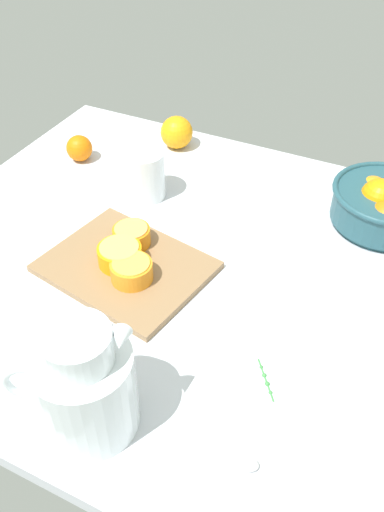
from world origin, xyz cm
name	(u,v)px	position (x,y,z in cm)	size (l,w,h in cm)	color
ground_plane	(207,274)	(0.00, 0.00, -1.50)	(123.48, 97.03, 3.00)	silver
juice_pitcher	(86,390)	(-1.52, -37.70, 7.41)	(18.22, 14.32, 20.08)	white
second_glass	(145,176)	(-23.05, 16.53, 5.13)	(9.10, 9.10, 11.13)	white
cutting_board	(126,267)	(-14.09, -7.08, 0.70)	(30.13, 23.58, 1.40)	olive
orange_half_0	(132,236)	(-16.20, -1.05, 3.31)	(7.54, 7.54, 3.89)	orange
orange_half_1	(120,255)	(-15.19, -7.12, 3.40)	(8.55, 8.55, 4.06)	orange
orange_half_2	(132,271)	(-10.90, -9.95, 3.36)	(7.96, 7.96, 4.00)	orange
loose_orange_1	(79,148)	(-45.42, 22.85, 3.22)	(6.43, 6.43, 6.43)	orange
loose_orange_3	(177,132)	(-26.67, 39.06, 4.12)	(8.24, 8.24, 8.24)	orange
spoon	(219,459)	(18.24, -35.32, 0.43)	(16.51, 5.39, 1.00)	silver
herb_sprig_0	(266,379)	(19.46, -19.70, 0.25)	(5.28, 6.82, 0.85)	#408C44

